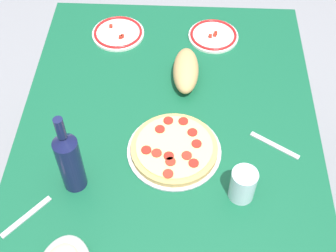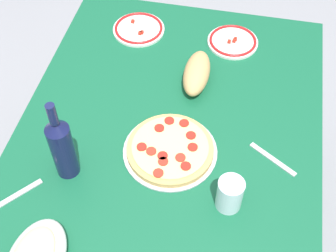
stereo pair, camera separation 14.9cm
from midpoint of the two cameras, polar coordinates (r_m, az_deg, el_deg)
ground_plane at (r=2.16m, az=-2.03°, el=-13.18°), size 8.00×8.00×0.00m
dining_table at (r=1.61m, az=-2.66°, el=-3.37°), size 1.33×0.99×0.75m
pepperoni_pizza at (r=1.46m, az=-2.16°, el=-2.98°), size 0.30×0.30×0.03m
wine_bottle at (r=1.35m, az=-15.15°, el=-4.25°), size 0.07×0.07×0.30m
water_glass at (r=1.34m, az=6.04°, el=-7.38°), size 0.08×0.08×0.11m
side_plate_near at (r=1.86m, az=-8.47°, el=11.11°), size 0.20×0.20×0.02m
side_plate_far at (r=1.84m, az=3.24°, el=10.91°), size 0.19×0.19×0.02m
bread_loaf at (r=1.65m, az=-0.40°, el=6.69°), size 0.21×0.09×0.08m
fork_left at (r=1.50m, az=10.21°, el=-2.54°), size 0.10×0.15×0.00m
fork_right at (r=1.43m, az=-19.93°, el=-10.63°), size 0.14×0.12×0.00m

